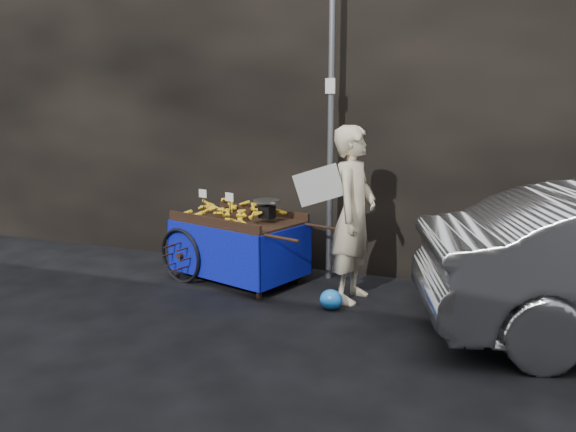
% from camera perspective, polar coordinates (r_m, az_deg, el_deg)
% --- Properties ---
extents(ground, '(80.00, 80.00, 0.00)m').
position_cam_1_polar(ground, '(6.20, -2.14, -9.31)').
color(ground, black).
rests_on(ground, ground).
extents(building_wall, '(13.50, 2.00, 5.00)m').
position_cam_1_polar(building_wall, '(8.17, 7.82, 13.36)').
color(building_wall, black).
rests_on(building_wall, ground).
extents(street_pole, '(0.12, 0.10, 4.00)m').
position_cam_1_polar(street_pole, '(6.93, 4.39, 9.78)').
color(street_pole, slate).
rests_on(street_pole, ground).
extents(banana_cart, '(2.29, 1.51, 1.14)m').
position_cam_1_polar(banana_cart, '(7.04, -5.33, -0.88)').
color(banana_cart, black).
rests_on(banana_cart, ground).
extents(vendor, '(0.90, 0.75, 1.96)m').
position_cam_1_polar(vendor, '(6.26, 6.67, 0.16)').
color(vendor, beige).
rests_on(vendor, ground).
extents(plastic_bag, '(0.25, 0.20, 0.22)m').
position_cam_1_polar(plastic_bag, '(6.13, 4.41, -8.47)').
color(plastic_bag, blue).
rests_on(plastic_bag, ground).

